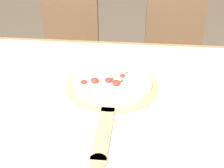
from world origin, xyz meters
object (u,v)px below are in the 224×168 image
pizza (113,81)px  chair_left (69,49)px  pizza_peel (112,89)px  chair_right (174,53)px

pizza → chair_left: chair_left is taller
pizza → pizza_peel: bearing=-89.1°
pizza → chair_left: bearing=115.1°
pizza_peel → chair_left: bearing=114.4°
pizza_peel → chair_left: size_ratio=0.64×
pizza_peel → chair_left: (-0.38, 0.84, -0.23)m
chair_left → chair_right: 0.70m
pizza_peel → chair_right: 0.93m
pizza → chair_right: chair_right is taller
pizza_peel → chair_left: 0.95m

